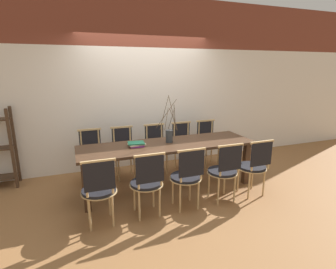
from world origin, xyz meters
TOP-DOWN VIEW (x-y plane):
  - ground_plane at (0.00, 0.00)m, footprint 16.00×16.00m
  - wall_rear at (0.00, 1.24)m, footprint 12.00×0.06m
  - dining_table at (0.00, 0.00)m, footprint 2.79×0.81m
  - chair_near_leftend at (-1.15, -0.70)m, footprint 0.44×0.44m
  - chair_near_left at (-0.55, -0.70)m, footprint 0.44×0.44m
  - chair_near_center at (0.02, -0.70)m, footprint 0.44×0.44m
  - chair_near_right at (0.60, -0.70)m, footprint 0.44×0.44m
  - chair_near_rightend at (1.13, -0.70)m, footprint 0.44×0.44m
  - chair_far_leftend at (-1.13, 0.70)m, footprint 0.44×0.44m
  - chair_far_left at (-0.57, 0.70)m, footprint 0.44×0.44m
  - chair_far_center at (0.03, 0.70)m, footprint 0.44×0.44m
  - chair_far_right at (0.58, 0.70)m, footprint 0.44×0.44m
  - chair_far_rightend at (1.11, 0.70)m, footprint 0.44×0.44m
  - vase_centerpiece at (0.05, 0.08)m, footprint 0.36×0.32m
  - book_stack at (-0.50, 0.04)m, footprint 0.27×0.21m

SIDE VIEW (x-z plane):
  - ground_plane at x=0.00m, z-range 0.00..0.00m
  - chair_near_leftend at x=-1.15m, z-range 0.04..0.95m
  - chair_near_left at x=-0.55m, z-range 0.04..0.95m
  - chair_near_center at x=0.02m, z-range 0.04..0.95m
  - chair_near_right at x=0.60m, z-range 0.04..0.95m
  - chair_near_rightend at x=1.13m, z-range 0.04..0.95m
  - chair_far_leftend at x=-1.13m, z-range 0.04..0.95m
  - chair_far_left at x=-0.57m, z-range 0.04..0.95m
  - chair_far_center at x=0.03m, z-range 0.04..0.95m
  - chair_far_right at x=0.58m, z-range 0.04..0.95m
  - chair_far_rightend at x=1.11m, z-range 0.04..0.95m
  - dining_table at x=0.00m, z-range 0.28..1.03m
  - book_stack at x=-0.50m, z-range 0.75..0.82m
  - vase_centerpiece at x=0.05m, z-range 0.50..1.25m
  - wall_rear at x=0.00m, z-range 0.00..3.20m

